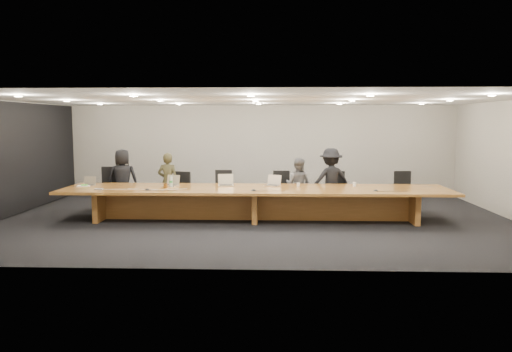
{
  "coord_description": "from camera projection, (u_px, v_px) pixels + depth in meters",
  "views": [
    {
      "loc": [
        0.45,
        -11.54,
        2.29
      ],
      "look_at": [
        0.0,
        0.3,
        1.0
      ],
      "focal_mm": 35.0,
      "sensor_mm": 36.0,
      "label": 1
    }
  ],
  "objects": [
    {
      "name": "amber_mug",
      "position": [
        166.0,
        186.0,
        11.63
      ],
      "size": [
        0.09,
        0.09,
        0.11
      ],
      "primitive_type": "cylinder",
      "rotation": [
        0.0,
        0.0,
        -0.05
      ],
      "color": "brown",
      "rests_on": "conference_table"
    },
    {
      "name": "av_box",
      "position": [
        99.0,
        189.0,
        11.34
      ],
      "size": [
        0.19,
        0.15,
        0.03
      ],
      "primitive_type": "cube",
      "rotation": [
        0.0,
        0.0,
        0.09
      ],
      "color": "#A1A1A5",
      "rests_on": "conference_table"
    },
    {
      "name": "ground",
      "position": [
        256.0,
        220.0,
        11.73
      ],
      "size": [
        12.0,
        12.0,
        0.0
      ],
      "primitive_type": "plane",
      "color": "black",
      "rests_on": "ground"
    },
    {
      "name": "conference_table",
      "position": [
        256.0,
        198.0,
        11.67
      ],
      "size": [
        9.0,
        1.8,
        0.75
      ],
      "color": "brown",
      "rests_on": "ground"
    },
    {
      "name": "paper_cup_far",
      "position": [
        355.0,
        184.0,
        11.92
      ],
      "size": [
        0.09,
        0.09,
        0.1
      ],
      "primitive_type": "cone",
      "rotation": [
        0.0,
        0.0,
        -0.02
      ],
      "color": "white",
      "rests_on": "conference_table"
    },
    {
      "name": "back_wall",
      "position": [
        261.0,
        150.0,
        15.55
      ],
      "size": [
        12.0,
        0.02,
        2.8
      ],
      "primitive_type": "cube",
      "color": "beige",
      "rests_on": "ground"
    },
    {
      "name": "chair_far_left",
      "position": [
        107.0,
        188.0,
        13.0
      ],
      "size": [
        0.63,
        0.63,
        1.14
      ],
      "primitive_type": null,
      "rotation": [
        0.0,
        0.0,
        -0.09
      ],
      "color": "black",
      "rests_on": "ground"
    },
    {
      "name": "laptop_a",
      "position": [
        88.0,
        181.0,
        12.07
      ],
      "size": [
        0.29,
        0.22,
        0.23
      ],
      "primitive_type": null,
      "rotation": [
        0.0,
        0.0,
        -0.02
      ],
      "color": "tan",
      "rests_on": "conference_table"
    },
    {
      "name": "paper_cup_near",
      "position": [
        298.0,
        185.0,
        11.89
      ],
      "size": [
        0.09,
        0.09,
        0.09
      ],
      "primitive_type": "cone",
      "rotation": [
        0.0,
        0.0,
        -0.16
      ],
      "color": "silver",
      "rests_on": "conference_table"
    },
    {
      "name": "laptop_c",
      "position": [
        226.0,
        180.0,
        12.02
      ],
      "size": [
        0.4,
        0.31,
        0.29
      ],
      "primitive_type": null,
      "rotation": [
        0.0,
        0.0,
        0.13
      ],
      "color": "#C3B495",
      "rests_on": "conference_table"
    },
    {
      "name": "chair_right",
      "position": [
        335.0,
        191.0,
        12.87
      ],
      "size": [
        0.65,
        0.65,
        1.04
      ],
      "primitive_type": null,
      "rotation": [
        0.0,
        0.0,
        -0.26
      ],
      "color": "black",
      "rests_on": "ground"
    },
    {
      "name": "chair_mid_left",
      "position": [
        223.0,
        190.0,
        12.93
      ],
      "size": [
        0.55,
        0.55,
        1.06
      ],
      "primitive_type": null,
      "rotation": [
        0.0,
        0.0,
        -0.02
      ],
      "color": "black",
      "rests_on": "ground"
    },
    {
      "name": "left_wall_panel",
      "position": [
        5.0,
        161.0,
        11.8
      ],
      "size": [
        0.08,
        7.84,
        2.74
      ],
      "primitive_type": "cube",
      "color": "black",
      "rests_on": "ground"
    },
    {
      "name": "mic_left",
      "position": [
        147.0,
        189.0,
        11.27
      ],
      "size": [
        0.16,
        0.16,
        0.03
      ],
      "primitive_type": "cone",
      "rotation": [
        0.0,
        0.0,
        0.25
      ],
      "color": "black",
      "rests_on": "conference_table"
    },
    {
      "name": "laptop_b",
      "position": [
        171.0,
        180.0,
        12.04
      ],
      "size": [
        0.41,
        0.35,
        0.27
      ],
      "primitive_type": null,
      "rotation": [
        0.0,
        0.0,
        -0.36
      ],
      "color": "#C5B796",
      "rests_on": "conference_table"
    },
    {
      "name": "chair_mid_right",
      "position": [
        281.0,
        190.0,
        12.91
      ],
      "size": [
        0.54,
        0.54,
        1.04
      ],
      "primitive_type": null,
      "rotation": [
        0.0,
        0.0,
        0.01
      ],
      "color": "black",
      "rests_on": "ground"
    },
    {
      "name": "laptop_d",
      "position": [
        272.0,
        180.0,
        12.01
      ],
      "size": [
        0.42,
        0.37,
        0.27
      ],
      "primitive_type": null,
      "rotation": [
        0.0,
        0.0,
        -0.42
      ],
      "color": "#C7B198",
      "rests_on": "conference_table"
    },
    {
      "name": "person_c",
      "position": [
        298.0,
        185.0,
        12.78
      ],
      "size": [
        0.8,
        0.71,
        1.37
      ],
      "primitive_type": "imported",
      "rotation": [
        0.0,
        0.0,
        2.79
      ],
      "color": "#515153",
      "rests_on": "ground"
    },
    {
      "name": "notepad",
      "position": [
        84.0,
        186.0,
        11.97
      ],
      "size": [
        0.32,
        0.28,
        0.02
      ],
      "primitive_type": "cube",
      "rotation": [
        0.0,
        0.0,
        0.2
      ],
      "color": "white",
      "rests_on": "conference_table"
    },
    {
      "name": "person_d",
      "position": [
        331.0,
        180.0,
        12.74
      ],
      "size": [
        1.16,
        0.83,
        1.63
      ],
      "primitive_type": "imported",
      "rotation": [
        0.0,
        0.0,
        3.38
      ],
      "color": "black",
      "rests_on": "ground"
    },
    {
      "name": "chair_far_right",
      "position": [
        405.0,
        191.0,
        12.75
      ],
      "size": [
        0.58,
        0.58,
        1.05
      ],
      "primitive_type": null,
      "rotation": [
        0.0,
        0.0,
        0.1
      ],
      "color": "black",
      "rests_on": "ground"
    },
    {
      "name": "person_a",
      "position": [
        123.0,
        179.0,
        13.04
      ],
      "size": [
        0.84,
        0.61,
        1.59
      ],
      "primitive_type": "imported",
      "rotation": [
        0.0,
        0.0,
        3.28
      ],
      "color": "black",
      "rests_on": "ground"
    },
    {
      "name": "chair_left",
      "position": [
        179.0,
        191.0,
        12.92
      ],
      "size": [
        0.66,
        0.66,
        1.02
      ],
      "primitive_type": null,
      "rotation": [
        0.0,
        0.0,
        -0.33
      ],
      "color": "black",
      "rests_on": "ground"
    },
    {
      "name": "water_bottle",
      "position": [
        171.0,
        182.0,
        11.84
      ],
      "size": [
        0.1,
        0.1,
        0.25
      ],
      "primitive_type": "cylinder",
      "rotation": [
        0.0,
        0.0,
        0.4
      ],
      "color": "#B3C4BE",
      "rests_on": "conference_table"
    },
    {
      "name": "mic_center",
      "position": [
        254.0,
        190.0,
        11.19
      ],
      "size": [
        0.15,
        0.15,
        0.03
      ],
      "primitive_type": "cone",
      "rotation": [
        0.0,
        0.0,
        0.22
      ],
      "color": "black",
      "rests_on": "conference_table"
    },
    {
      "name": "lime_gadget",
      "position": [
        84.0,
        185.0,
        11.97
      ],
      "size": [
        0.15,
        0.09,
        0.02
      ],
      "primitive_type": "cube",
      "rotation": [
        0.0,
        0.0,
        0.05
      ],
      "color": "#50BB32",
      "rests_on": "notepad"
    },
    {
      "name": "person_b",
      "position": [
        168.0,
        182.0,
        12.87
      ],
      "size": [
        0.58,
        0.41,
        1.5
      ],
      "primitive_type": "imported",
      "rotation": [
        0.0,
        0.0,
        3.04
      ],
      "color": "#2F2D1A",
      "rests_on": "ground"
    },
    {
      "name": "mic_right",
      "position": [
        376.0,
        190.0,
        11.14
      ],
      "size": [
        0.13,
        0.13,
        0.03
      ],
      "primitive_type": "cone",
      "rotation": [
        0.0,
        0.0,
        0.07
      ],
      "color": "black",
      "rests_on": "conference_table"
    }
  ]
}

